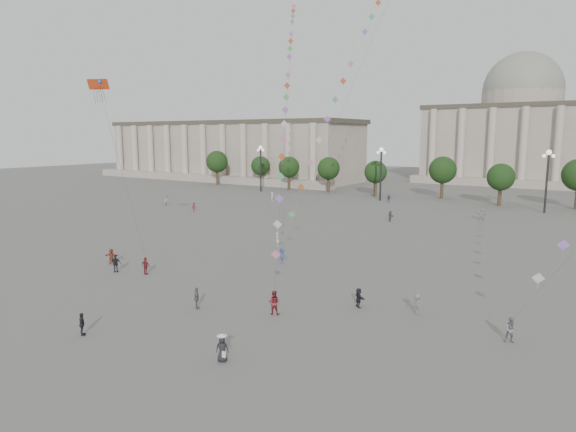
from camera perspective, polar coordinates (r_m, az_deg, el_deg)
The scene contains 27 objects.
ground at distance 39.22m, azimuth -11.75°, elevation -10.65°, with size 360.00×360.00×0.00m, color #5A5855.
hall_west at distance 156.99m, azimuth -6.64°, elevation 7.24°, with size 84.00×26.22×17.20m.
hall_central at distance 157.18m, azimuth 24.31°, elevation 8.63°, with size 48.30×34.30×35.50m.
tree_row at distance 107.32m, azimuth 19.38°, elevation 4.38°, with size 137.12×5.12×8.00m.
lamp_post_far_west at distance 119.65m, azimuth -3.06°, elevation 6.24°, with size 2.00×0.90×10.65m.
lamp_post_mid_west at distance 104.50m, azimuth 10.30°, elevation 5.71°, with size 2.00×0.90×10.65m.
lamp_post_mid_east at distance 96.55m, azimuth 26.89°, elevation 4.63°, with size 2.00×0.90×10.65m.
person_crowd_0 at distance 102.19m, azimuth 11.12°, elevation 1.91°, with size 0.90×0.38×1.54m, color navy.
person_crowd_1 at distance 98.87m, azimuth -13.37°, elevation 1.70°, with size 0.92×0.71×1.88m, color beige.
person_crowd_2 at distance 89.68m, azimuth -10.41°, elevation 1.00°, with size 1.06×0.61×1.64m, color maroon.
person_crowd_3 at distance 40.05m, azimuth 7.86°, elevation -8.98°, with size 1.40×0.45×1.51m, color black.
person_crowd_4 at distance 84.85m, azimuth 20.71°, elevation 0.18°, with size 1.71×0.54×1.84m, color #B1B2AD.
person_crowd_6 at distance 39.15m, azimuth 14.17°, elevation -9.51°, with size 1.05×0.61×1.63m, color slate.
person_crowd_10 at distance 103.05m, azimuth -1.76°, elevation 2.20°, with size 0.64×0.42×1.76m, color white.
person_crowd_12 at distance 79.63m, azimuth 11.30°, elevation -0.01°, with size 1.56×0.50×1.69m, color #5C5D61.
person_crowd_13 at distance 60.65m, azimuth -1.16°, elevation -2.62°, with size 0.62×0.41×1.70m, color silver.
tourist_0 at distance 50.46m, azimuth -15.53°, elevation -5.36°, with size 0.98×0.41×1.67m, color maroon.
tourist_1 at distance 36.96m, azimuth -21.92°, elevation -11.10°, with size 0.90×0.38×1.54m, color black.
tourist_2 at distance 55.52m, azimuth -19.02°, elevation -4.26°, with size 1.49×0.47×1.61m, color #973C29.
tourist_3 at distance 39.91m, azimuth -10.11°, elevation -8.99°, with size 0.98×0.41×1.67m, color slate.
tourist_4 at distance 52.13m, azimuth -18.59°, elevation -5.03°, with size 1.00×0.42×1.70m, color black.
kite_flyer_0 at distance 38.20m, azimuth -1.58°, elevation -9.57°, with size 0.87×0.68×1.80m, color maroon.
kite_flyer_1 at distance 52.65m, azimuth -0.66°, elevation -4.47°, with size 1.03×0.59×1.60m, color #374A7B.
kite_flyer_2 at distance 36.19m, azimuth 23.56°, elevation -11.54°, with size 0.80×0.62×1.65m, color slate.
hat_person at distance 30.97m, azimuth -7.32°, elevation -14.33°, with size 0.90×0.81×1.69m.
dragon_kite at distance 57.56m, azimuth -20.24°, elevation 12.74°, with size 5.57×1.96×19.01m.
kite_train_west at distance 68.45m, azimuth 0.14°, elevation 16.73°, with size 31.47×50.20×71.64m.
Camera 1 is at (26.62, -25.68, 13.05)m, focal length 32.00 mm.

